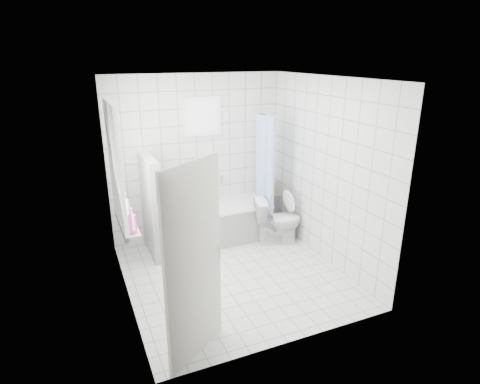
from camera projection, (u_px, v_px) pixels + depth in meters
name	position (u px, v px, depth m)	size (l,w,h in m)	color
ground	(234.00, 274.00, 5.50)	(3.00, 3.00, 0.00)	white
ceiling	(233.00, 78.00, 4.65)	(3.00, 3.00, 0.00)	white
wall_back	(197.00, 158.00, 6.38)	(2.80, 0.02, 2.60)	white
wall_front	(294.00, 229.00, 3.78)	(2.80, 0.02, 2.60)	white
wall_left	(119.00, 199.00, 4.55)	(0.02, 3.00, 2.60)	white
wall_right	(325.00, 172.00, 5.61)	(0.02, 3.00, 2.60)	white
window_left	(117.00, 167.00, 4.73)	(0.01, 0.90, 1.40)	white
window_back	(203.00, 117.00, 6.17)	(0.50, 0.01, 0.50)	white
window_sill	(127.00, 224.00, 4.99)	(0.18, 1.02, 0.08)	white
door	(194.00, 265.00, 3.74)	(0.04, 0.80, 2.00)	silver
bathtub	(213.00, 223.00, 6.43)	(1.80, 0.77, 0.58)	white
partition_wall	(151.00, 206.00, 5.87)	(0.15, 0.85, 1.50)	white
tiled_ledge	(267.00, 209.00, 7.07)	(0.40, 0.24, 0.55)	white
toilet	(278.00, 220.00, 6.33)	(0.41, 0.73, 0.74)	white
curtain_rod	(263.00, 113.00, 6.16)	(0.02, 0.02, 0.80)	silver
shower_curtain	(265.00, 172.00, 6.34)	(0.14, 0.48, 1.78)	#5485F7
tub_faucet	(211.00, 184.00, 6.57)	(0.18, 0.06, 0.06)	silver
sill_bottles	(127.00, 212.00, 4.90)	(0.15, 0.78, 0.33)	silver
ledge_bottles	(269.00, 189.00, 6.93)	(0.19, 0.15, 0.23)	#BA3B15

